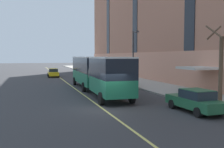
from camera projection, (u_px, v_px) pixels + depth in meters
ground_plane at (110, 108)px, 19.19m from camera, size 260.00×260.00×0.00m
sidewalk at (194, 95)px, 24.81m from camera, size 5.76×160.00×0.15m
city_bus at (96, 72)px, 27.70m from camera, size 3.20×17.92×3.72m
parked_car_green_1 at (195, 101)px, 17.69m from camera, size 2.04×4.80×1.56m
parked_car_silver_2 at (123, 81)px, 31.45m from camera, size 2.00×4.24×1.56m
parked_car_white_3 at (89, 72)px, 49.22m from camera, size 2.01×4.59×1.56m
parked_car_red_4 at (110, 77)px, 37.26m from camera, size 1.93×4.64×1.56m
taxi_cab at (53, 73)px, 47.46m from camera, size 1.94×4.49×1.56m
street_tree_mid_block at (220, 62)px, 20.92m from camera, size 1.74×1.95×6.30m
street_lamp at (134, 52)px, 32.96m from camera, size 0.36×1.48×6.77m
fire_hydrant at (107, 76)px, 44.25m from camera, size 0.42×0.24×0.72m
lane_centerline at (93, 101)px, 21.88m from camera, size 0.16×140.00×0.01m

